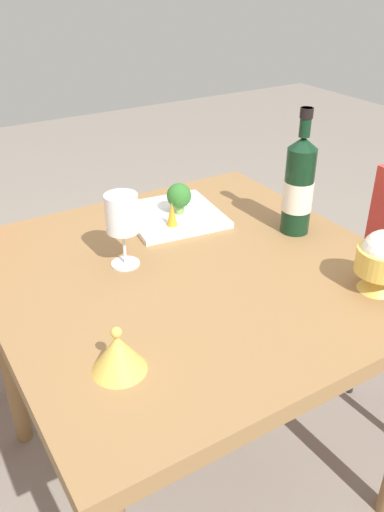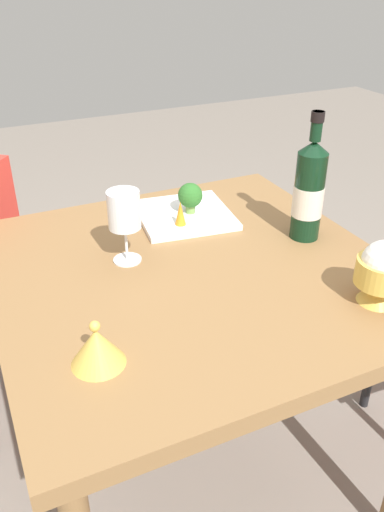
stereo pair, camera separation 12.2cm
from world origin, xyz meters
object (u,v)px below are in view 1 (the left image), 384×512
at_px(rice_bowl, 382,260).
at_px(wine_bottle, 299,186).
at_px(broccoli_floret, 179,196).
at_px(wine_glass, 122,215).
at_px(rice_bowl_lid, 118,353).
at_px(carrot_garnish_left, 172,214).
at_px(serving_plate, 173,215).

bearing_deg(rice_bowl, wine_bottle, -6.06).
distance_m(wine_bottle, broccoli_floret, 0.32).
distance_m(wine_glass, rice_bowl_lid, 0.38).
relative_size(wine_glass, broccoli_floret, 2.09).
bearing_deg(rice_bowl_lid, rice_bowl, -95.75).
relative_size(rice_bowl, broccoli_floret, 1.65).
relative_size(broccoli_floret, carrot_garnish_left, 1.31).
xyz_separation_m(wine_glass, serving_plate, (0.16, -0.22, -0.12)).
relative_size(wine_bottle, rice_bowl_lid, 3.26).
xyz_separation_m(wine_glass, rice_bowl, (-0.39, -0.42, -0.05)).
bearing_deg(wine_bottle, broccoli_floret, 44.32).
distance_m(wine_bottle, rice_bowl_lid, 0.68).
bearing_deg(wine_glass, serving_plate, -54.30).
relative_size(wine_bottle, carrot_garnish_left, 4.99).
bearing_deg(rice_bowl, wine_glass, 47.79).
distance_m(rice_bowl_lid, serving_plate, 0.62).
bearing_deg(rice_bowl, rice_bowl_lid, 84.25).
xyz_separation_m(rice_bowl, rice_bowl_lid, (0.06, 0.59, -0.04)).
bearing_deg(serving_plate, carrot_garnish_left, 148.39).
bearing_deg(broccoli_floret, rice_bowl_lid, 139.83).
height_order(wine_bottle, carrot_garnish_left, wine_bottle).
height_order(serving_plate, carrot_garnish_left, carrot_garnish_left).
distance_m(rice_bowl_lid, carrot_garnish_left, 0.55).
relative_size(wine_glass, carrot_garnish_left, 2.74).
height_order(wine_bottle, broccoli_floret, wine_bottle).
bearing_deg(rice_bowl_lid, carrot_garnish_left, -39.59).
xyz_separation_m(rice_bowl_lid, carrot_garnish_left, (0.42, -0.35, 0.01)).
xyz_separation_m(wine_bottle, rice_bowl_lid, (-0.25, 0.62, -0.09)).
bearing_deg(rice_bowl_lid, wine_bottle, -68.19).
bearing_deg(serving_plate, rice_bowl_lid, 141.39).
bearing_deg(wine_bottle, carrot_garnish_left, 58.22).
distance_m(serving_plate, broccoli_floret, 0.06).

